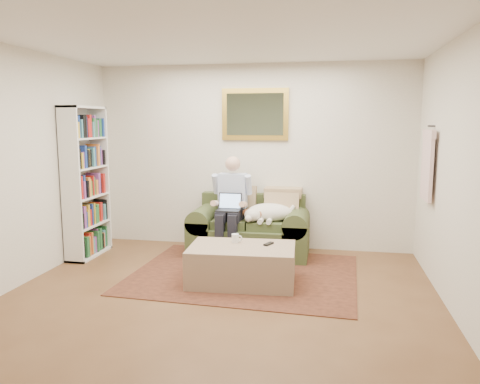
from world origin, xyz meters
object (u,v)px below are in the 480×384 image
(bookshelf, at_px, (86,182))
(ottoman, at_px, (242,265))
(sofa, at_px, (250,234))
(seated_man, at_px, (230,207))
(laptop, at_px, (229,206))
(sleeping_dog, at_px, (270,212))
(coffee_mug, at_px, (235,238))

(bookshelf, bearing_deg, ottoman, -17.31)
(sofa, distance_m, seated_man, 0.48)
(bookshelf, bearing_deg, laptop, 7.63)
(sleeping_dog, xyz_separation_m, ottoman, (-0.17, -1.08, -0.40))
(sofa, height_order, coffee_mug, sofa)
(sofa, distance_m, ottoman, 1.17)
(laptop, bearing_deg, ottoman, -69.90)
(ottoman, bearing_deg, sleeping_dog, 80.85)
(ottoman, height_order, coffee_mug, coffee_mug)
(sleeping_dog, relative_size, ottoman, 0.56)
(sofa, bearing_deg, laptop, -138.98)
(seated_man, xyz_separation_m, sleeping_dog, (0.52, 0.07, -0.06))
(laptop, height_order, ottoman, laptop)
(seated_man, bearing_deg, bookshelf, -170.55)
(sofa, xyz_separation_m, ottoman, (0.11, -1.16, -0.06))
(laptop, xyz_separation_m, coffee_mug, (0.24, -0.81, -0.23))
(seated_man, height_order, laptop, seated_man)
(bookshelf, bearing_deg, coffee_mug, -14.51)
(sofa, relative_size, seated_man, 1.19)
(seated_man, xyz_separation_m, laptop, (0.00, -0.06, 0.03))
(laptop, bearing_deg, bookshelf, -172.37)
(laptop, distance_m, sleeping_dog, 0.55)
(laptop, bearing_deg, sofa, 41.02)
(bookshelf, bearing_deg, seated_man, 9.45)
(seated_man, relative_size, ottoman, 1.15)
(sofa, bearing_deg, sleeping_dog, -15.74)
(seated_man, distance_m, bookshelf, 1.95)
(ottoman, bearing_deg, sofa, 95.45)
(sleeping_dog, bearing_deg, seated_man, -172.87)
(sofa, distance_m, laptop, 0.53)
(seated_man, distance_m, ottoman, 1.17)
(ottoman, bearing_deg, bookshelf, 162.69)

